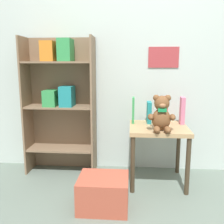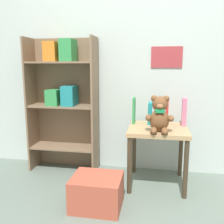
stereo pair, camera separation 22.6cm
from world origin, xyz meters
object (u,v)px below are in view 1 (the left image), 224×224
Objects in this scene: display_table at (158,135)px; book_standing_green at (133,110)px; book_standing_pink at (182,111)px; bookshelf_side at (61,96)px; storage_bin at (103,192)px; book_standing_teal at (149,112)px; book_standing_red at (166,110)px; teddy_bear at (162,114)px.

book_standing_green is at bearing 151.65° from display_table.
bookshelf_side is at bearing 178.58° from book_standing_pink.
book_standing_pink is at bearing 0.50° from book_standing_green.
bookshelf_side reaches higher than display_table.
book_standing_green is at bearing -6.37° from bookshelf_side.
bookshelf_side is 3.57× the size of storage_bin.
display_table is 1.42× the size of storage_bin.
book_standing_pink is (0.31, -0.02, 0.03)m from book_standing_teal.
book_standing_pink is (0.46, -0.00, 0.00)m from book_standing_green.
book_standing_pink is (0.15, -0.00, -0.00)m from book_standing_red.
bookshelf_side is 0.90m from book_standing_teal.
bookshelf_side is 1.21m from book_standing_pink.
book_standing_pink reaches higher than book_standing_green.
book_standing_pink is (0.23, 0.12, 0.22)m from display_table.
book_standing_green is 0.96× the size of book_standing_red.
bookshelf_side reaches higher than teddy_bear.
teddy_bear is at bearing -47.95° from book_standing_green.
book_standing_teal is at bearing -4.03° from bookshelf_side.
book_standing_pink is 1.07m from storage_bin.
teddy_bear is 1.20× the size of book_standing_pink.
display_table is 0.34m from book_standing_pink.
bookshelf_side is 5.32× the size of book_standing_pink.
bookshelf_side is at bearing 167.90° from display_table.
teddy_bear is at bearing -87.37° from display_table.
book_standing_pink is at bearing 28.27° from display_table.
display_table is (0.97, -0.21, -0.33)m from bookshelf_side.
book_standing_teal is at bearing 106.21° from teddy_bear.
teddy_bear is 0.28m from book_standing_red.
book_standing_pink is at bearing 41.21° from storage_bin.
display_table is at bearing 46.33° from storage_bin.
bookshelf_side reaches higher than book_standing_teal.
display_table is 2.11× the size of book_standing_pink.
display_table is at bearing -27.80° from book_standing_green.
storage_bin is at bearing -109.84° from book_standing_green.
book_standing_red is (0.15, -0.02, 0.03)m from book_standing_teal.
bookshelf_side reaches higher than book_standing_green.
display_table is 0.34m from book_standing_green.
book_standing_pink is at bearing -4.35° from book_standing_teal.
teddy_bear reaches higher than display_table.
book_standing_green is at bearing -173.62° from book_standing_teal.
book_standing_green reaches higher than book_standing_teal.
book_standing_teal is at bearing 178.88° from book_standing_pink.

